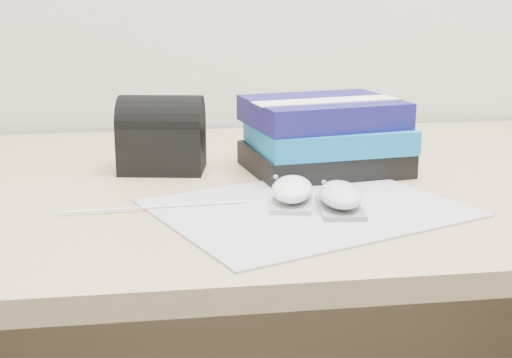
{
  "coord_description": "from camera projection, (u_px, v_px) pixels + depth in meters",
  "views": [
    {
      "loc": [
        -0.19,
        0.55,
        1.01
      ],
      "look_at": [
        -0.07,
        1.43,
        0.77
      ],
      "focal_mm": 50.0,
      "sensor_mm": 36.0,
      "label": 1
    }
  ],
  "objects": [
    {
      "name": "mouse_rear",
      "position": [
        292.0,
        191.0,
        0.94
      ],
      "size": [
        0.08,
        0.11,
        0.04
      ],
      "color": "#ABABAE",
      "rests_on": "mousepad"
    },
    {
      "name": "desk",
      "position": [
        278.0,
        301.0,
        1.21
      ],
      "size": [
        1.6,
        0.8,
        0.73
      ],
      "color": "tan",
      "rests_on": "ground"
    },
    {
      "name": "usb_cable",
      "position": [
        156.0,
        207.0,
        0.92
      ],
      "size": [
        0.24,
        0.02,
        0.0
      ],
      "primitive_type": "cylinder",
      "rotation": [
        0.0,
        1.57,
        0.06
      ],
      "color": "white",
      "rests_on": "mousepad"
    },
    {
      "name": "book_stack",
      "position": [
        325.0,
        136.0,
        1.11
      ],
      "size": [
        0.26,
        0.22,
        0.12
      ],
      "color": "black",
      "rests_on": "desk"
    },
    {
      "name": "pouch",
      "position": [
        162.0,
        135.0,
        1.11
      ],
      "size": [
        0.14,
        0.11,
        0.12
      ],
      "color": "black",
      "rests_on": "desk"
    },
    {
      "name": "mouse_front",
      "position": [
        340.0,
        197.0,
        0.91
      ],
      "size": [
        0.06,
        0.1,
        0.04
      ],
      "color": "gray",
      "rests_on": "mousepad"
    },
    {
      "name": "mousepad",
      "position": [
        308.0,
        209.0,
        0.93
      ],
      "size": [
        0.45,
        0.41,
        0.0
      ],
      "primitive_type": "cube",
      "rotation": [
        0.0,
        0.0,
        0.39
      ],
      "color": "gray",
      "rests_on": "desk"
    }
  ]
}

